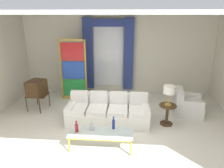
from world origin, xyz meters
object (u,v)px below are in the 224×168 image
bottle_crystal_tall (92,127)px  table_lamp_brass (169,91)px  coffee_table (101,134)px  armchair_white (187,105)px  round_side_table (167,113)px  couch_white_long (108,112)px  stained_glass_divider (73,71)px  peacock_figurine (86,98)px  vintage_tv (37,88)px  bottle_amber_squat (113,124)px  bottle_blue_decanter (77,127)px

bottle_crystal_tall → table_lamp_brass: size_ratio=0.38×
coffee_table → bottle_crystal_tall: 0.27m
armchair_white → round_side_table: bearing=-135.1°
couch_white_long → stained_glass_divider: bearing=131.3°
peacock_figurine → table_lamp_brass: size_ratio=1.05×
vintage_tv → bottle_amber_squat: bearing=-33.7°
bottle_crystal_tall → stained_glass_divider: bearing=112.2°
couch_white_long → table_lamp_brass: table_lamp_brass is taller
couch_white_long → vintage_tv: 2.52m
bottle_blue_decanter → round_side_table: size_ratio=0.49×
bottle_amber_squat → vintage_tv: (-2.63, 1.75, 0.19)m
bottle_blue_decanter → bottle_crystal_tall: size_ratio=1.33×
bottle_amber_squat → stained_glass_divider: (-1.65, 2.72, 0.52)m
coffee_table → peacock_figurine: (-0.86, 2.50, -0.15)m
bottle_amber_squat → round_side_table: (1.45, 1.07, -0.19)m
stained_glass_divider → table_lamp_brass: (3.10, -1.66, -0.03)m
couch_white_long → peacock_figurine: bearing=126.9°
couch_white_long → vintage_tv: vintage_tv is taller
peacock_figurine → round_side_table: size_ratio=1.01×
bottle_amber_squat → armchair_white: armchair_white is taller
couch_white_long → coffee_table: (-0.04, -1.30, 0.07)m
bottle_crystal_tall → table_lamp_brass: table_lamp_brass is taller
bottle_blue_decanter → bottle_amber_squat: bottle_amber_squat is taller
bottle_blue_decanter → bottle_amber_squat: bearing=13.5°
vintage_tv → stained_glass_divider: (0.98, 0.97, 0.33)m
peacock_figurine → couch_white_long: bearing=-53.1°
bottle_amber_squat → stained_glass_divider: bearing=121.2°
table_lamp_brass → coffee_table: bearing=-144.1°
round_side_table → couch_white_long: bearing=178.3°
stained_glass_divider → round_side_table: bearing=-28.1°
coffee_table → peacock_figurine: bearing=109.0°
bottle_blue_decanter → stained_glass_divider: (-0.81, 2.93, 0.53)m
vintage_tv → round_side_table: size_ratio=2.26×
vintage_tv → round_side_table: bearing=-9.6°
vintage_tv → table_lamp_brass: vintage_tv is taller
bottle_blue_decanter → round_side_table: bottle_blue_decanter is taller
bottle_blue_decanter → round_side_table: 2.62m
stained_glass_divider → bottle_amber_squat: bearing=-58.8°
peacock_figurine → round_side_table: bearing=-25.8°
bottle_blue_decanter → peacock_figurine: (-0.30, 2.52, -0.30)m
bottle_crystal_tall → bottle_amber_squat: 0.52m
bottle_crystal_tall → couch_white_long: bearing=77.2°
coffee_table → bottle_amber_squat: bottle_amber_squat is taller
stained_glass_divider → peacock_figurine: bearing=-38.4°
stained_glass_divider → round_side_table: size_ratio=3.70×
stained_glass_divider → coffee_table: bearing=-64.8°
armchair_white → round_side_table: (-0.74, -0.73, 0.07)m
vintage_tv → table_lamp_brass: 4.15m
bottle_amber_squat → bottle_crystal_tall: bearing=-171.2°
coffee_table → round_side_table: size_ratio=2.48×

